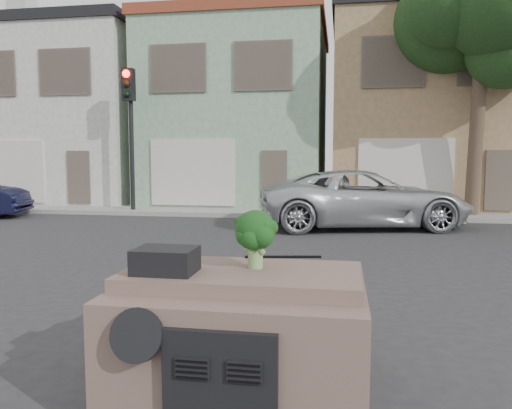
# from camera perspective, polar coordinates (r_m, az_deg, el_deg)

# --- Properties ---
(ground_plane) EXTENTS (120.00, 120.00, 0.00)m
(ground_plane) POSITION_cam_1_polar(r_m,az_deg,el_deg) (7.43, 3.23, -10.47)
(ground_plane) COLOR #303033
(ground_plane) RESTS_ON ground
(sidewalk) EXTENTS (40.00, 3.00, 0.15)m
(sidewalk) POSITION_cam_1_polar(r_m,az_deg,el_deg) (17.72, 7.04, -0.88)
(sidewalk) COLOR gray
(sidewalk) RESTS_ON ground
(townhouse_white) EXTENTS (7.20, 8.20, 7.55)m
(townhouse_white) POSITION_cam_1_polar(r_m,az_deg,el_deg) (24.66, -19.19, 9.27)
(townhouse_white) COLOR silver
(townhouse_white) RESTS_ON ground
(townhouse_mint) EXTENTS (7.20, 8.20, 7.55)m
(townhouse_mint) POSITION_cam_1_polar(r_m,az_deg,el_deg) (22.08, -1.60, 10.04)
(townhouse_mint) COLOR #87AD8C
(townhouse_mint) RESTS_ON ground
(townhouse_tan) EXTENTS (7.20, 8.20, 7.55)m
(townhouse_tan) POSITION_cam_1_polar(r_m,az_deg,el_deg) (21.90, 18.33, 9.80)
(townhouse_tan) COLOR #9D7C57
(townhouse_tan) RESTS_ON ground
(silver_pickup) EXTENTS (6.41, 3.99, 1.65)m
(silver_pickup) POSITION_cam_1_polar(r_m,az_deg,el_deg) (14.71, 12.17, -2.57)
(silver_pickup) COLOR silver
(silver_pickup) RESTS_ON ground
(traffic_signal) EXTENTS (0.40, 0.40, 5.10)m
(traffic_signal) POSITION_cam_1_polar(r_m,az_deg,el_deg) (18.13, -14.16, 6.98)
(traffic_signal) COLOR black
(traffic_signal) RESTS_ON ground
(tree_near) EXTENTS (4.40, 4.00, 8.50)m
(tree_near) POSITION_cam_1_polar(r_m,az_deg,el_deg) (17.55, 24.04, 12.29)
(tree_near) COLOR #1E3D19
(tree_near) RESTS_ON ground
(car_dashboard) EXTENTS (2.00, 1.80, 1.12)m
(car_dashboard) POSITION_cam_1_polar(r_m,az_deg,el_deg) (4.43, -1.23, -14.11)
(car_dashboard) COLOR #72584E
(car_dashboard) RESTS_ON ground
(instrument_hump) EXTENTS (0.48, 0.38, 0.20)m
(instrument_hump) POSITION_cam_1_polar(r_m,az_deg,el_deg) (4.07, -10.28, -6.29)
(instrument_hump) COLOR black
(instrument_hump) RESTS_ON car_dashboard
(wiper_arm) EXTENTS (0.69, 0.15, 0.02)m
(wiper_arm) POSITION_cam_1_polar(r_m,az_deg,el_deg) (4.60, 3.11, -5.99)
(wiper_arm) COLOR black
(wiper_arm) RESTS_ON car_dashboard
(broccoli) EXTENTS (0.55, 0.55, 0.50)m
(broccoli) POSITION_cam_1_polar(r_m,az_deg,el_deg) (4.14, -0.07, -3.90)
(broccoli) COLOR #133812
(broccoli) RESTS_ON car_dashboard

